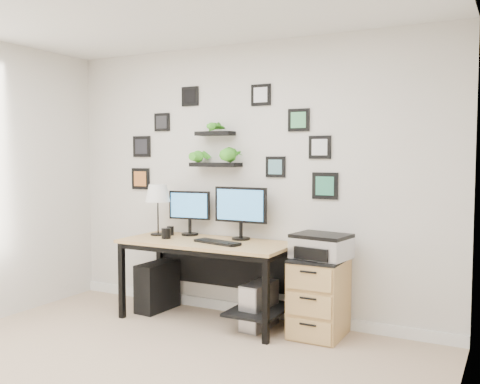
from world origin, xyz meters
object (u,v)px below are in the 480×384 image
Objects in this scene: desk at (211,254)px; monitor_left at (190,209)px; mug at (166,233)px; pc_tower_grey at (259,305)px; monitor_right at (241,209)px; file_cabinet at (319,297)px; printer at (321,246)px; pc_tower_black at (157,286)px; table_lamp at (158,194)px.

monitor_left is at bearing 152.12° from desk.
pc_tower_grey is at bearing 5.41° from mug.
monitor_right is at bearing 147.17° from pc_tower_grey.
monitor_right reaches higher than pc_tower_grey.
printer is at bearing -8.83° from file_cabinet.
monitor_left is 1.19m from pc_tower_grey.
monitor_right is at bearing 171.79° from file_cabinet.
file_cabinet is (1.03, 0.06, -0.29)m from desk.
desk is at bearing 179.59° from pc_tower_grey.
file_cabinet is at bearing 5.83° from mug.
file_cabinet is (0.82, -0.12, -0.71)m from monitor_right.
printer is at bearing 5.66° from mug.
pc_tower_black is at bearing -171.00° from monitor_right.
table_lamp is 0.44m from mug.
table_lamp is (-0.29, -0.13, 0.15)m from monitor_left.
monitor_right is 1.25× the size of pc_tower_grey.
printer is (0.83, -0.12, -0.27)m from monitor_right.
desk is 3.65× the size of monitor_left.
pc_tower_grey is at bearing 1.05° from pc_tower_black.
mug is 1.11m from pc_tower_grey.
file_cabinet is (1.68, -0.00, -0.82)m from table_lamp.
pc_tower_grey is 0.85× the size of printer.
printer is at bearing 3.03° from desk.
pc_tower_black is at bearing 147.34° from mug.
mug is (-0.45, -0.09, 0.17)m from desk.
pc_tower_black is at bearing 177.88° from pc_tower_grey.
mug is 0.61m from pc_tower_black.
table_lamp is at bearing 179.90° from file_cabinet.
printer is at bearing -5.56° from monitor_left.
desk is 0.50m from monitor_right.
table_lamp reaches higher than printer.
mug is 1.55m from file_cabinet.
desk is at bearing -5.37° from table_lamp.
pc_tower_grey is at bearing -0.41° from desk.
mug reaches higher than desk.
pc_tower_black is at bearing 176.59° from desk.
printer reaches higher than file_cabinet.
desk is at bearing -0.24° from pc_tower_black.
monitor_right is at bearing 12.17° from pc_tower_black.
monitor_right is 0.80× the size of file_cabinet.
monitor_right is at bearing 7.54° from table_lamp.
monitor_left reaches higher than desk.
monitor_left reaches higher than mug.
table_lamp is 1.06× the size of pc_tower_black.
desk reaches higher than pc_tower_black.
file_cabinet is (1.68, 0.02, 0.10)m from pc_tower_black.
monitor_right reaches higher than monitor_left.
file_cabinet reaches higher than pc_tower_grey.
monitor_left is 0.35m from table_lamp.
monitor_right is 1.06× the size of printer.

